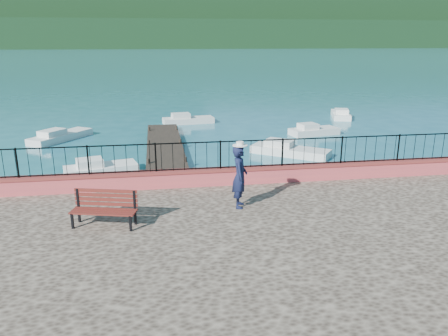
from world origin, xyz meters
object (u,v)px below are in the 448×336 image
object	(u,v)px
boat_0	(101,166)
boat_4	(188,118)
boat_2	(314,129)
park_bench	(105,216)
boat_1	(290,148)
boat_5	(341,113)
boat_3	(61,134)
person	(240,177)

from	to	relation	value
boat_0	boat_4	world-z (taller)	same
boat_2	park_bench	bearing A→B (deg)	-139.32
boat_1	park_bench	bearing A→B (deg)	-91.49
boat_1	boat_5	size ratio (longest dim) A/B	1.21
boat_2	boat_4	size ratio (longest dim) A/B	0.86
boat_3	person	bearing A→B (deg)	-117.54
park_bench	boat_4	xyz separation A→B (m)	(3.91, 21.12, -1.09)
boat_3	boat_5	bearing A→B (deg)	-41.64
boat_4	boat_0	bearing A→B (deg)	-120.10
boat_0	boat_1	world-z (taller)	same
boat_2	boat_3	size ratio (longest dim) A/B	0.75
boat_0	boat_5	world-z (taller)	same
boat_1	boat_2	distance (m)	5.80
boat_1	person	bearing A→B (deg)	-78.39
boat_1	boat_4	world-z (taller)	same
park_bench	boat_0	bearing A→B (deg)	111.98
boat_2	person	bearing A→B (deg)	-130.43
park_bench	boat_0	size ratio (longest dim) A/B	0.56
park_bench	boat_5	bearing A→B (deg)	67.84
boat_2	boat_4	xyz separation A→B (m)	(-7.90, 5.37, 0.00)
boat_1	boat_2	world-z (taller)	same
boat_0	boat_3	bearing A→B (deg)	97.99
person	boat_5	xyz separation A→B (m)	(12.34, 20.82, -1.75)
boat_2	boat_5	bearing A→B (deg)	40.75
park_bench	person	bearing A→B (deg)	26.78
boat_1	boat_4	bearing A→B (deg)	151.93
park_bench	person	xyz separation A→B (m)	(3.88, 0.83, 0.66)
boat_4	person	bearing A→B (deg)	-97.71
boat_1	boat_5	distance (m)	13.16
park_bench	boat_3	size ratio (longest dim) A/B	0.43
boat_3	park_bench	bearing A→B (deg)	-130.37
park_bench	boat_2	size ratio (longest dim) A/B	0.57
boat_0	park_bench	bearing A→B (deg)	-97.65
boat_4	boat_5	size ratio (longest dim) A/B	1.07
boat_3	boat_5	size ratio (longest dim) A/B	1.23
park_bench	boat_1	distance (m)	13.95
person	boat_0	distance (m)	9.67
boat_3	boat_1	bearing A→B (deg)	-79.09
boat_4	boat_3	bearing A→B (deg)	-159.48
park_bench	boat_2	distance (m)	19.72
boat_0	boat_4	size ratio (longest dim) A/B	0.88
boat_4	boat_5	bearing A→B (deg)	-5.19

